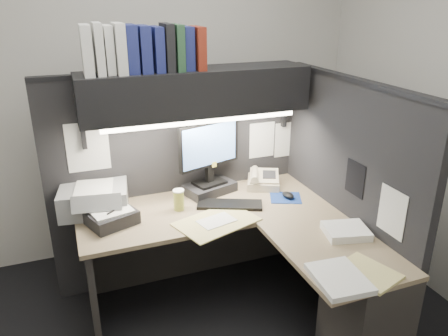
{
  "coord_description": "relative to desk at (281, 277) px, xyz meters",
  "views": [
    {
      "loc": [
        -0.74,
        -2.03,
        2.09
      ],
      "look_at": [
        0.23,
        0.51,
        1.02
      ],
      "focal_mm": 35.0,
      "sensor_mm": 36.0,
      "label": 1
    }
  ],
  "objects": [
    {
      "name": "notebook_stack",
      "position": [
        -0.95,
        0.55,
        0.33
      ],
      "size": [
        0.35,
        0.32,
        0.09
      ],
      "primitive_type": "cube",
      "rotation": [
        0.0,
        0.0,
        0.36
      ],
      "color": "black",
      "rests_on": "desk"
    },
    {
      "name": "printer",
      "position": [
        -1.03,
        0.79,
        0.38
      ],
      "size": [
        0.5,
        0.44,
        0.18
      ],
      "primitive_type": "cube",
      "rotation": [
        0.0,
        0.0,
        -0.16
      ],
      "color": "gray",
      "rests_on": "desk"
    },
    {
      "name": "mousepad",
      "position": [
        0.28,
        0.49,
        0.29
      ],
      "size": [
        0.28,
        0.27,
        0.0
      ],
      "primitive_type": "cube",
      "rotation": [
        0.0,
        0.0,
        -0.41
      ],
      "color": "navy",
      "rests_on": "desk"
    },
    {
      "name": "manila_stack",
      "position": [
        0.23,
        -0.49,
        0.3
      ],
      "size": [
        0.31,
        0.36,
        0.02
      ],
      "primitive_type": "cube",
      "rotation": [
        0.0,
        0.0,
        0.32
      ],
      "color": "#D1C475",
      "rests_on": "desk"
    },
    {
      "name": "telephone",
      "position": [
        0.22,
        0.74,
        0.34
      ],
      "size": [
        0.32,
        0.33,
        0.1
      ],
      "primitive_type": "cube",
      "rotation": [
        0.0,
        0.0,
        -0.44
      ],
      "color": "#B8AB8D",
      "rests_on": "desk"
    },
    {
      "name": "paper_stack_a",
      "position": [
        0.37,
        -0.11,
        0.31
      ],
      "size": [
        0.3,
        0.27,
        0.05
      ],
      "primitive_type": "cube",
      "rotation": [
        0.0,
        0.0,
        -0.24
      ],
      "color": "white",
      "rests_on": "desk"
    },
    {
      "name": "overhead_shelf",
      "position": [
        -0.3,
        0.75,
        1.06
      ],
      "size": [
        1.55,
        0.34,
        0.3
      ],
      "primitive_type": "cube",
      "color": "black",
      "rests_on": "partition_back"
    },
    {
      "name": "mouse",
      "position": [
        0.29,
        0.48,
        0.31
      ],
      "size": [
        0.09,
        0.12,
        0.04
      ],
      "primitive_type": "ellipsoid",
      "rotation": [
        0.0,
        0.0,
        0.2
      ],
      "color": "black",
      "rests_on": "mousepad"
    },
    {
      "name": "pinned_papers",
      "position": [
        -0.0,
        0.56,
        0.61
      ],
      "size": [
        1.76,
        1.31,
        0.51
      ],
      "color": "white",
      "rests_on": "partition_back"
    },
    {
      "name": "partition_right",
      "position": [
        0.55,
        0.18,
        0.36
      ],
      "size": [
        0.06,
        1.5,
        1.6
      ],
      "primitive_type": "cube",
      "color": "black",
      "rests_on": "floor"
    },
    {
      "name": "paper_stack_b",
      "position": [
        0.06,
        -0.49,
        0.3
      ],
      "size": [
        0.28,
        0.33,
        0.03
      ],
      "primitive_type": "cube",
      "rotation": [
        0.0,
        0.0,
        -0.09
      ],
      "color": "white",
      "rests_on": "desk"
    },
    {
      "name": "wall_back",
      "position": [
        -0.43,
        1.5,
        0.91
      ],
      "size": [
        3.5,
        0.04,
        2.7
      ],
      "primitive_type": "cube",
      "color": "silver",
      "rests_on": "floor"
    },
    {
      "name": "partition_back",
      "position": [
        -0.4,
        0.93,
        0.36
      ],
      "size": [
        1.9,
        0.06,
        1.6
      ],
      "primitive_type": "cube",
      "color": "black",
      "rests_on": "floor"
    },
    {
      "name": "open_folder",
      "position": [
        -0.32,
        0.32,
        0.29
      ],
      "size": [
        0.59,
        0.47,
        0.01
      ],
      "primitive_type": "cube",
      "rotation": [
        0.0,
        0.0,
        0.32
      ],
      "color": "#D1C475",
      "rests_on": "desk"
    },
    {
      "name": "monitor",
      "position": [
        -0.2,
        0.78,
        0.5
      ],
      "size": [
        0.49,
        0.32,
        0.55
      ],
      "rotation": [
        0.0,
        0.0,
        0.31
      ],
      "color": "black",
      "rests_on": "desk"
    },
    {
      "name": "binder_row",
      "position": [
        -0.64,
        0.75,
        1.35
      ],
      "size": [
        0.75,
        0.26,
        0.3
      ],
      "color": "white",
      "rests_on": "overhead_shelf"
    },
    {
      "name": "coffee_cup",
      "position": [
        -0.49,
        0.59,
        0.36
      ],
      "size": [
        0.08,
        0.08,
        0.14
      ],
      "primitive_type": "cylinder",
      "rotation": [
        0.0,
        0.0,
        -0.07
      ],
      "color": "#C3BB4E",
      "rests_on": "desk"
    },
    {
      "name": "desk",
      "position": [
        0.0,
        0.0,
        0.0
      ],
      "size": [
        1.7,
        1.53,
        0.73
      ],
      "color": "#807051",
      "rests_on": "floor"
    },
    {
      "name": "keyboard",
      "position": [
        -0.15,
        0.51,
        0.3
      ],
      "size": [
        0.47,
        0.32,
        0.02
      ],
      "primitive_type": "cube",
      "rotation": [
        0.0,
        0.0,
        -0.42
      ],
      "color": "black",
      "rests_on": "desk"
    },
    {
      "name": "task_light_tube",
      "position": [
        -0.3,
        0.61,
        0.89
      ],
      "size": [
        1.32,
        0.04,
        0.04
      ],
      "primitive_type": "cylinder",
      "rotation": [
        0.0,
        1.57,
        0.0
      ],
      "color": "white",
      "rests_on": "overhead_shelf"
    }
  ]
}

